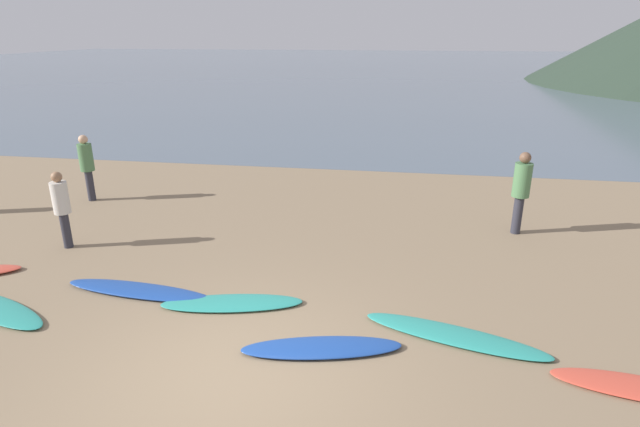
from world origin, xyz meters
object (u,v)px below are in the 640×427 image
object	(u,v)px
surfboard_3	(139,290)
surfboard_6	(454,335)
person_3	(87,162)
surfboard_4	(232,303)
person_0	(61,204)
person_1	(521,186)
surfboard_5	(322,348)

from	to	relation	value
surfboard_3	surfboard_6	size ratio (longest dim) A/B	1.00
surfboard_6	person_3	bearing A→B (deg)	166.49
surfboard_4	person_0	distance (m)	4.40
surfboard_6	surfboard_4	bearing A→B (deg)	-170.23
surfboard_4	surfboard_6	size ratio (longest dim) A/B	0.86
surfboard_3	person_1	xyz separation A→B (m)	(6.67, 3.78, 0.99)
surfboard_3	surfboard_4	world-z (taller)	surfboard_3
surfboard_4	person_3	world-z (taller)	person_3
surfboard_6	person_3	size ratio (longest dim) A/B	1.55
person_0	person_3	size ratio (longest dim) A/B	0.93
person_3	surfboard_6	bearing A→B (deg)	171.93
surfboard_3	person_3	world-z (taller)	person_3
surfboard_4	surfboard_6	distance (m)	3.42
surfboard_5	surfboard_6	bearing A→B (deg)	5.86
surfboard_3	surfboard_6	xyz separation A→B (m)	(5.05, -0.52, -0.01)
surfboard_5	person_0	bearing A→B (deg)	142.07
surfboard_4	surfboard_6	world-z (taller)	surfboard_6
surfboard_4	surfboard_3	bearing A→B (deg)	163.32
surfboard_5	person_1	xyz separation A→B (m)	(3.43, 4.89, 0.99)
person_1	person_3	size ratio (longest dim) A/B	1.05
person_0	person_3	bearing A→B (deg)	38.77
surfboard_3	person_1	distance (m)	7.73
surfboard_4	person_0	world-z (taller)	person_0
surfboard_3	person_0	world-z (taller)	person_0
surfboard_4	surfboard_5	size ratio (longest dim) A/B	1.02
surfboard_6	person_3	xyz separation A→B (m)	(-8.61, 4.90, 0.95)
surfboard_6	surfboard_3	bearing A→B (deg)	-169.74
surfboard_5	person_1	size ratio (longest dim) A/B	1.24
surfboard_4	person_1	distance (m)	6.44
surfboard_5	person_3	world-z (taller)	person_3
surfboard_4	person_1	world-z (taller)	person_1
surfboard_5	person_3	size ratio (longest dim) A/B	1.30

